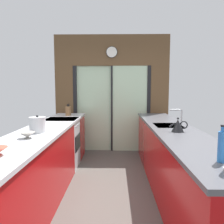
# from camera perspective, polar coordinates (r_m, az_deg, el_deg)

# --- Properties ---
(ground_plane) EXTENTS (5.04, 7.60, 0.02)m
(ground_plane) POSITION_cam_1_polar(r_m,az_deg,el_deg) (3.68, -0.60, -17.72)
(ground_plane) COLOR #4C4742
(back_wall_unit) EXTENTS (2.64, 0.12, 2.70)m
(back_wall_unit) POSITION_cam_1_polar(r_m,az_deg,el_deg) (5.17, -0.05, 6.60)
(back_wall_unit) COLOR brown
(back_wall_unit) RESTS_ON ground_plane
(left_counter_run) EXTENTS (0.62, 3.80, 0.92)m
(left_counter_run) POSITION_cam_1_polar(r_m,az_deg,el_deg) (3.23, -17.64, -12.42)
(left_counter_run) COLOR #AD0C0F
(left_counter_run) RESTS_ON ground_plane
(right_counter_run) EXTENTS (0.62, 3.80, 0.92)m
(right_counter_run) POSITION_cam_1_polar(r_m,az_deg,el_deg) (3.33, 15.46, -11.81)
(right_counter_run) COLOR #AD0C0F
(right_counter_run) RESTS_ON ground_plane
(sink_faucet) EXTENTS (0.19, 0.02, 0.25)m
(sink_faucet) POSITION_cam_1_polar(r_m,az_deg,el_deg) (3.47, 17.06, -0.60)
(sink_faucet) COLOR #B7BABC
(sink_faucet) RESTS_ON right_counter_run
(oven_range) EXTENTS (0.60, 0.60, 0.92)m
(oven_range) POSITION_cam_1_polar(r_m,az_deg,el_deg) (4.26, -12.78, -7.91)
(oven_range) COLOR #B7BABC
(oven_range) RESTS_ON ground_plane
(mixing_bowl_far) EXTENTS (0.16, 0.16, 0.07)m
(mixing_bowl_far) POSITION_cam_1_polar(r_m,az_deg,el_deg) (2.64, -21.05, -5.58)
(mixing_bowl_far) COLOR gray
(mixing_bowl_far) RESTS_ON left_counter_run
(knife_block) EXTENTS (0.08, 0.14, 0.25)m
(knife_block) POSITION_cam_1_polar(r_m,az_deg,el_deg) (4.64, -11.27, 0.29)
(knife_block) COLOR brown
(knife_block) RESTS_ON left_counter_run
(stock_pot) EXTENTS (0.20, 0.20, 0.22)m
(stock_pot) POSITION_cam_1_polar(r_m,az_deg,el_deg) (2.92, -18.73, -3.16)
(stock_pot) COLOR #B7BABC
(stock_pot) RESTS_ON left_counter_run
(kettle) EXTENTS (0.24, 0.16, 0.19)m
(kettle) POSITION_cam_1_polar(r_m,az_deg,el_deg) (2.95, 16.70, -3.38)
(kettle) COLOR black
(kettle) RESTS_ON right_counter_run
(soap_bottle) EXTENTS (0.06, 0.06, 0.28)m
(soap_bottle) POSITION_cam_1_polar(r_m,az_deg,el_deg) (1.86, 26.56, -7.90)
(soap_bottle) COLOR #286BB7
(soap_bottle) RESTS_ON right_counter_run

